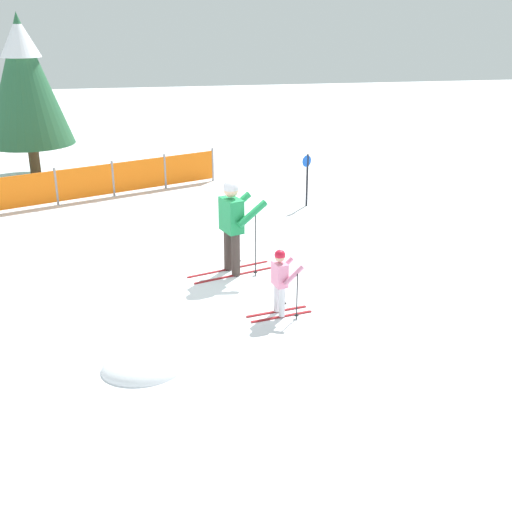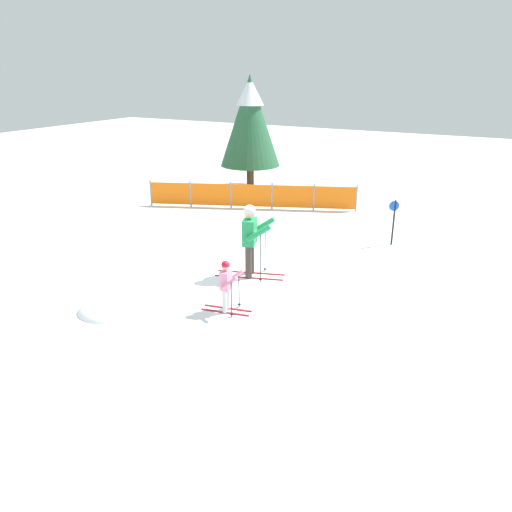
{
  "view_description": "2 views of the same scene",
  "coord_description": "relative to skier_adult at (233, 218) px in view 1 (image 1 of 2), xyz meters",
  "views": [
    {
      "loc": [
        -1.38,
        -10.58,
        4.54
      ],
      "look_at": [
        0.4,
        -1.0,
        0.75
      ],
      "focal_mm": 45.0,
      "sensor_mm": 36.0,
      "label": 1
    },
    {
      "loc": [
        5.52,
        -9.46,
        4.67
      ],
      "look_at": [
        0.66,
        -0.43,
        0.78
      ],
      "focal_mm": 35.0,
      "sensor_mm": 36.0,
      "label": 2
    }
  ],
  "objects": [
    {
      "name": "trail_marker",
      "position": [
        2.39,
        3.85,
        -0.25
      ],
      "size": [
        0.25,
        0.16,
        1.28
      ],
      "color": "black",
      "rests_on": "ground_plane"
    },
    {
      "name": "skier_child",
      "position": [
        0.46,
        -1.85,
        -0.41
      ],
      "size": [
        1.06,
        0.53,
        1.1
      ],
      "rotation": [
        0.0,
        0.0,
        0.2
      ],
      "color": "maroon",
      "rests_on": "ground_plane"
    },
    {
      "name": "skier_adult",
      "position": [
        0.0,
        0.0,
        0.0
      ],
      "size": [
        1.68,
        0.94,
        1.74
      ],
      "rotation": [
        0.0,
        0.0,
        0.31
      ],
      "color": "maroon",
      "rests_on": "ground_plane"
    },
    {
      "name": "ground_plane",
      "position": [
        -0.2,
        -0.17,
        -1.04
      ],
      "size": [
        60.0,
        60.0,
        0.0
      ],
      "primitive_type": "plane",
      "color": "white"
    },
    {
      "name": "conifer_far",
      "position": [
        -4.5,
        8.11,
        1.7
      ],
      "size": [
        2.39,
        2.39,
        4.45
      ],
      "color": "#4C3823",
      "rests_on": "ground_plane"
    },
    {
      "name": "safety_fence",
      "position": [
        -2.93,
        5.35,
        -0.58
      ],
      "size": [
        6.8,
        2.77,
        0.93
      ],
      "rotation": [
        0.0,
        0.0,
        0.38
      ],
      "color": "gray",
      "rests_on": "ground_plane"
    },
    {
      "name": "snow_mound",
      "position": [
        -1.71,
        -3.1,
        -1.04
      ],
      "size": [
        1.11,
        0.95,
        0.44
      ],
      "primitive_type": "ellipsoid",
      "color": "white",
      "rests_on": "ground_plane"
    }
  ]
}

